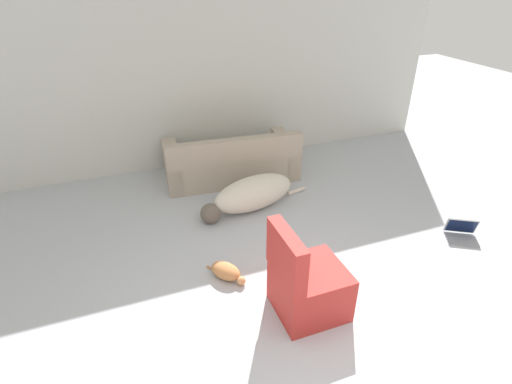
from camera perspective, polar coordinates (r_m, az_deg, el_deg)
ground_plane at (r=3.40m, az=11.18°, el=-25.28°), size 20.00×20.00×0.00m
wall_back at (r=6.07m, az=-8.71°, el=16.40°), size 7.94×0.06×2.79m
couch at (r=5.87m, az=-3.55°, el=4.34°), size 1.95×1.03×0.74m
dog at (r=5.09m, az=-0.68°, el=-0.33°), size 1.59×0.70×0.43m
cat at (r=4.10m, az=-4.21°, el=-11.26°), size 0.35×0.44×0.15m
laptop_open at (r=5.21m, az=27.29°, el=-5.09°), size 0.44×0.42×0.22m
side_chair at (r=3.64m, az=7.19°, el=-13.00°), size 0.61×0.57×0.91m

